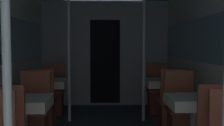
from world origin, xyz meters
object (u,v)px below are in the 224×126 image
Objects in this scene: support_pole_left_0 at (7,81)px; dining_table_right_2 at (164,86)px; dining_table_left_1 at (23,108)px; chair_left_near_2 at (42,111)px; chair_right_near_2 at (171,110)px; dining_table_left_2 at (48,86)px; support_pole_left_2 at (69,56)px; chair_right_far_2 at (158,97)px; dining_table_right_1 at (195,106)px; support_pole_right_2 at (144,56)px; chair_right_far_1 at (182,120)px; chair_left_far_1 at (34,121)px; chair_left_far_2 at (54,98)px.

dining_table_right_2 is at bearing 65.15° from support_pole_left_0.
support_pole_left_0 reaches higher than dining_table_left_1.
chair_left_near_2 and chair_right_near_2 have the same top height.
dining_table_left_2 is 0.63m from support_pole_left_2.
support_pole_left_2 is 2.33× the size of chair_right_near_2.
dining_table_left_1 is 1.22m from chair_left_near_2.
chair_left_near_2 is 1.00× the size of chair_right_far_2.
dining_table_left_2 is at bearing 163.89° from chair_right_near_2.
chair_right_near_2 is (1.98, 1.19, -0.30)m from dining_table_left_1.
dining_table_left_1 and dining_table_left_2 have the same top height.
dining_table_right_1 is 2.35m from chair_right_far_2.
chair_right_far_2 is at bearing 58.29° from support_pole_right_2.
support_pole_left_0 reaches higher than chair_right_far_2.
chair_right_far_1 is (1.98, 0.57, -0.30)m from dining_table_left_1.
dining_table_left_2 is at bearing -90.00° from chair_left_far_1.
support_pole_right_2 reaches higher than dining_table_right_2.
chair_right_far_1 is at bearing -180.00° from chair_left_far_1.
dining_table_left_1 is 0.75× the size of chair_right_near_2.
support_pole_left_0 reaches higher than chair_left_near_2.
chair_right_far_2 is at bearing -138.43° from chair_left_far_1.
support_pole_left_0 is 2.45m from dining_table_right_1.
chair_right_far_2 is at bearing 68.28° from support_pole_left_0.
chair_left_far_2 is (-0.35, 4.09, -0.82)m from support_pole_left_0.
chair_left_far_2 is 1.00× the size of chair_right_near_2.
dining_table_right_1 is (1.63, -1.76, -0.52)m from support_pole_left_2.
support_pole_left_0 is 1.87m from dining_table_left_1.
support_pole_left_2 reaches higher than chair_right_far_1.
dining_table_left_1 is at bearing -149.12° from chair_right_near_2.
chair_left_near_2 is 1.00× the size of chair_left_far_2.
dining_table_left_2 is 2.09m from chair_right_far_2.
chair_left_near_2 and chair_left_far_2 have the same top height.
chair_left_far_1 is 1.34× the size of dining_table_left_2.
dining_table_left_1 is 1.98m from dining_table_right_1.
chair_right_near_2 is at bearing 90.00° from chair_right_far_2.
chair_right_far_2 is (1.63, 4.09, -0.82)m from support_pole_left_0.
dining_table_right_1 is 1.76m from dining_table_right_2.
dining_table_left_2 is at bearing 180.00° from dining_table_right_2.
dining_table_right_1 is 1.00× the size of dining_table_right_2.
chair_left_far_1 is at bearing 98.63° from support_pole_left_0.
chair_right_far_1 is 1.00× the size of chair_right_near_2.
chair_left_near_2 is 1.91m from support_pole_right_2.
support_pole_left_2 is at bearing -106.61° from chair_left_far_1.
support_pole_right_2 reaches higher than dining_table_right_1.
dining_table_right_2 is (0.00, 1.19, 0.30)m from chair_right_far_1.
support_pole_right_2 reaches higher than chair_left_far_2.
chair_right_near_2 is at bearing -16.11° from dining_table_left_2.
chair_left_far_1 is 1.34× the size of dining_table_right_2.
chair_left_far_2 is at bearing 90.00° from chair_left_near_2.
support_pole_left_0 is at bearing -83.15° from chair_left_near_2.
chair_left_far_1 is at bearing 90.00° from chair_left_far_2.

